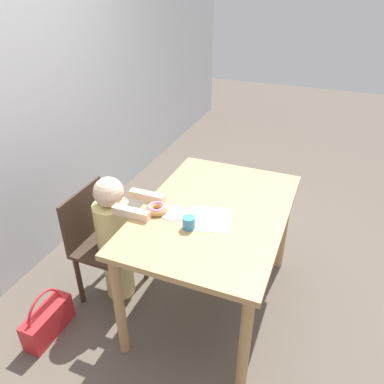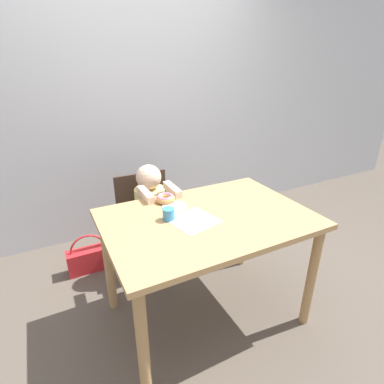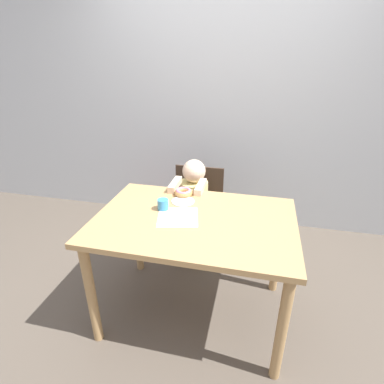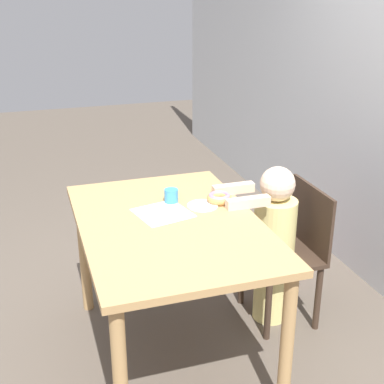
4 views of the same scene
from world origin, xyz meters
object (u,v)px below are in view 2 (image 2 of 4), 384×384
at_px(child_figure, 151,219).
at_px(donut, 165,198).
at_px(handbag, 89,258).
at_px(cup, 169,214).
at_px(chair, 147,219).

xyz_separation_m(child_figure, donut, (-0.00, -0.32, 0.32)).
xyz_separation_m(child_figure, handbag, (-0.49, 0.24, -0.37)).
relative_size(donut, cup, 1.81).
relative_size(chair, child_figure, 0.85).
relative_size(donut, handbag, 0.37).
bearing_deg(child_figure, cup, -98.00).
relative_size(child_figure, cup, 12.89).
height_order(chair, child_figure, child_figure).
bearing_deg(chair, child_figure, -90.00).
height_order(child_figure, donut, child_figure).
bearing_deg(donut, cup, -107.85).
bearing_deg(chair, donut, -90.33).
bearing_deg(cup, donut, 72.15).
bearing_deg(handbag, donut, -49.06).
height_order(donut, cup, cup).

